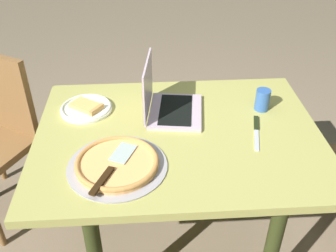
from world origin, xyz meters
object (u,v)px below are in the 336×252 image
pizza_tray (117,164)px  table_knife (256,129)px  dining_table (178,149)px  laptop (166,103)px  pizza_plate (86,108)px  drink_cup (263,100)px

pizza_tray → table_knife: bearing=-161.1°
dining_table → table_knife: 0.35m
laptop → pizza_tray: (0.21, 0.36, -0.04)m
laptop → pizza_plate: (0.37, -0.05, -0.04)m
pizza_plate → table_knife: pizza_plate is taller
pizza_plate → laptop: bearing=172.8°
laptop → table_knife: (-0.38, 0.16, -0.05)m
pizza_tray → dining_table: bearing=-141.0°
laptop → pizza_plate: bearing=-7.2°
dining_table → table_knife: (-0.34, 0.00, 0.09)m
pizza_tray → table_knife: 0.63m
laptop → pizza_plate: 0.37m
table_knife → drink_cup: bearing=-111.5°
dining_table → pizza_plate: pizza_plate is taller
pizza_plate → pizza_tray: bearing=111.2°
pizza_tray → table_knife: pizza_tray is taller
laptop → drink_cup: bearing=-179.7°
pizza_tray → table_knife: size_ratio=1.58×
laptop → drink_cup: 0.45m
dining_table → pizza_plate: 0.47m
laptop → pizza_tray: size_ratio=0.84×
pizza_tray → drink_cup: drink_cup is taller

